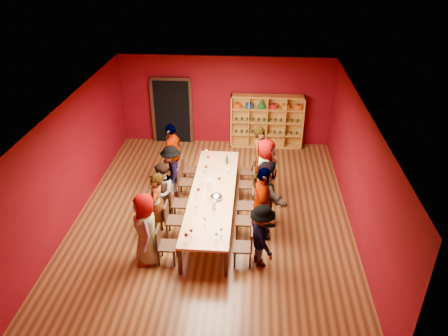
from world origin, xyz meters
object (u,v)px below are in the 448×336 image
at_px(person_left_3, 171,172).
at_px(spittoon_bowl, 216,197).
at_px(chair_person_left_1, 171,218).
at_px(chair_person_right_1, 248,219).
at_px(chair_person_left_2, 176,201).
at_px(person_left_4, 172,154).
at_px(chair_person_right_2, 248,204).
at_px(person_left_1, 156,205).
at_px(chair_person_left_3, 183,180).
at_px(person_left_0, 146,229).
at_px(chair_person_right_3, 249,183).
at_px(tasting_table, 213,194).
at_px(chair_person_left_0, 164,243).
at_px(wine_bottle, 227,160).
at_px(person_right_3, 266,171).
at_px(shelving_unit, 267,119).
at_px(person_right_1, 262,204).
at_px(person_left_2, 162,192).
at_px(person_right_4, 260,157).
at_px(person_right_0, 262,236).
at_px(chair_person_right_0, 246,245).
at_px(person_right_2, 267,192).
at_px(chair_person_left_4, 187,168).
at_px(chair_person_right_4, 250,170).

bearing_deg(person_left_3, spittoon_bowl, 33.03).
bearing_deg(chair_person_left_1, chair_person_right_1, 3.33).
bearing_deg(chair_person_right_1, chair_person_left_2, 161.29).
relative_size(chair_person_left_1, person_left_4, 0.48).
height_order(person_left_3, chair_person_right_2, person_left_3).
height_order(person_left_1, chair_person_left_3, person_left_1).
height_order(person_left_0, person_left_3, person_left_0).
bearing_deg(chair_person_right_3, tasting_table, -134.39).
xyz_separation_m(person_left_1, chair_person_right_1, (2.16, 0.11, -0.35)).
distance_m(chair_person_left_0, chair_person_left_3, 2.72).
xyz_separation_m(chair_person_left_0, chair_person_right_2, (1.82, 1.68, 0.00)).
relative_size(chair_person_left_1, wine_bottle, 2.96).
bearing_deg(tasting_table, person_right_3, 34.80).
xyz_separation_m(shelving_unit, person_right_3, (-0.06, -3.39, -0.09)).
height_order(chair_person_left_2, wine_bottle, wine_bottle).
xyz_separation_m(chair_person_left_3, person_right_1, (2.15, -1.67, 0.44)).
xyz_separation_m(tasting_table, chair_person_right_2, (0.91, -0.10, -0.20)).
xyz_separation_m(chair_person_left_1, person_left_2, (-0.35, 0.72, 0.27)).
xyz_separation_m(person_right_4, wine_bottle, (-0.93, -0.17, -0.05)).
bearing_deg(chair_person_left_1, person_left_2, 115.68).
relative_size(chair_person_left_2, chair_person_right_2, 1.00).
relative_size(shelving_unit, person_right_0, 1.59).
distance_m(chair_person_right_0, chair_person_right_3, 2.64).
xyz_separation_m(chair_person_right_1, chair_person_right_2, (0.00, 0.63, 0.00)).
xyz_separation_m(tasting_table, person_left_1, (-1.25, -0.84, 0.15)).
height_order(tasting_table, person_right_1, person_right_1).
relative_size(chair_person_left_0, person_right_2, 0.52).
xyz_separation_m(chair_person_left_4, chair_person_right_3, (1.82, -0.72, 0.00)).
distance_m(person_left_2, chair_person_right_4, 2.82).
distance_m(person_right_1, person_right_2, 0.65).
distance_m(person_left_4, chair_person_right_1, 3.28).
height_order(chair_person_left_1, chair_person_left_4, same).
bearing_deg(person_right_3, chair_person_right_0, -169.09).
bearing_deg(person_right_2, chair_person_right_4, -6.29).
bearing_deg(chair_person_left_2, person_left_2, -180.00).
relative_size(person_right_2, chair_person_right_4, 1.93).
distance_m(person_left_0, chair_person_left_3, 2.77).
height_order(person_right_2, wine_bottle, person_right_2).
distance_m(chair_person_right_1, wine_bottle, 2.35).
bearing_deg(chair_person_left_0, person_right_3, 50.38).
bearing_deg(chair_person_left_0, person_left_3, 96.37).
xyz_separation_m(chair_person_left_1, chair_person_right_3, (1.82, 1.77, 0.00)).
height_order(chair_person_left_3, person_left_3, person_left_3).
height_order(chair_person_left_1, person_left_3, person_left_3).
height_order(person_left_2, wine_bottle, person_left_2).
bearing_deg(chair_person_right_4, chair_person_right_3, -90.00).
relative_size(person_left_3, wine_bottle, 5.02).
height_order(chair_person_right_2, person_right_4, person_right_4).
bearing_deg(chair_person_right_2, person_right_1, -62.50).
relative_size(chair_person_right_2, person_right_3, 0.50).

